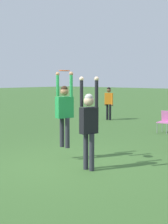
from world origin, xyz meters
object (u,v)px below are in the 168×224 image
at_px(person_defending, 89,121).
at_px(person_jumping, 64,108).
at_px(frisbee, 64,71).
at_px(person_spectator_far, 109,100).
at_px(camping_chair_0, 166,120).

bearing_deg(person_defending, person_jumping, -90.00).
relative_size(frisbee, person_spectator_far, 0.16).
bearing_deg(person_defending, camping_chair_0, -154.69).
height_order(person_defending, camping_chair_0, person_defending).
bearing_deg(camping_chair_0, person_jumping, 82.45).
xyz_separation_m(frisbee, person_spectator_far, (-4.41, 7.57, -1.31)).
bearing_deg(frisbee, person_defending, 3.14).
bearing_deg(frisbee, camping_chair_0, 93.02).
xyz_separation_m(person_defending, frisbee, (-0.76, -0.04, 1.17)).
distance_m(person_jumping, frisbee, 1.08).
relative_size(person_jumping, person_spectator_far, 1.16).
xyz_separation_m(person_defending, person_spectator_far, (-5.17, 7.53, -0.14)).
height_order(person_jumping, person_defending, person_jumping).
bearing_deg(camping_chair_0, person_defending, 93.06).
bearing_deg(person_defending, frisbee, -71.82).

